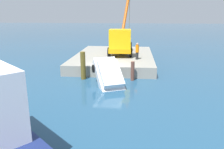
{
  "coord_description": "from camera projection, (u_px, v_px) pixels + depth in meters",
  "views": [
    {
      "loc": [
        19.5,
        2.36,
        5.6
      ],
      "look_at": [
        1.46,
        0.49,
        0.6
      ],
      "focal_mm": 36.4,
      "sensor_mm": 36.0,
      "label": 1
    }
  ],
  "objects": [
    {
      "name": "dock",
      "position": [
        114.0,
        59.0,
        25.73
      ],
      "size": [
        12.28,
        8.51,
        0.99
      ],
      "primitive_type": "cube",
      "color": "gray",
      "rests_on": "ground"
    },
    {
      "name": "crane_truck",
      "position": [
        121.0,
        41.0,
        25.16
      ],
      "size": [
        9.82,
        2.77,
        7.62
      ],
      "color": "orange",
      "rests_on": "dock"
    },
    {
      "name": "salvaged_car",
      "position": [
        110.0,
        79.0,
        17.49
      ],
      "size": [
        4.2,
        3.28,
        3.16
      ],
      "color": "silver",
      "rests_on": "ground"
    },
    {
      "name": "dock_worker",
      "position": [
        137.0,
        51.0,
        22.63
      ],
      "size": [
        0.34,
        0.34,
        1.67
      ],
      "color": "black",
      "rests_on": "dock"
    },
    {
      "name": "ground",
      "position": [
        108.0,
        76.0,
        20.43
      ],
      "size": [
        200.0,
        200.0,
        0.0
      ],
      "primitive_type": "plane",
      "color": "navy"
    },
    {
      "name": "piling_near",
      "position": [
        83.0,
        66.0,
        19.33
      ],
      "size": [
        0.42,
        0.42,
        2.38
      ],
      "primitive_type": "cylinder",
      "color": "brown",
      "rests_on": "ground"
    },
    {
      "name": "piling_mid",
      "position": [
        133.0,
        71.0,
        19.04
      ],
      "size": [
        0.3,
        0.3,
        1.63
      ],
      "primitive_type": "cylinder",
      "color": "brown",
      "rests_on": "ground"
    }
  ]
}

